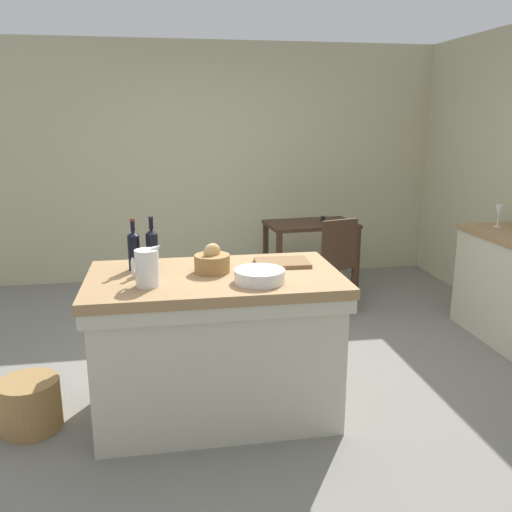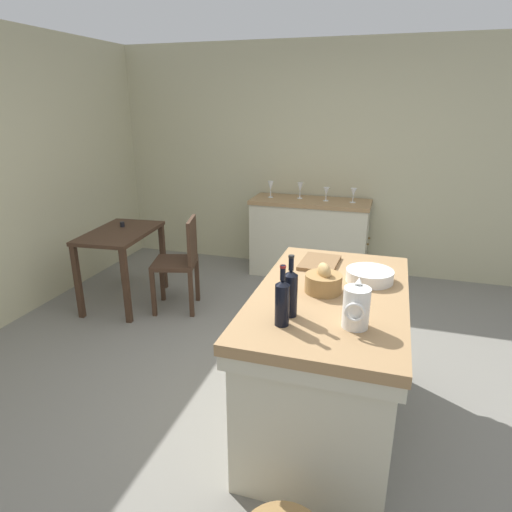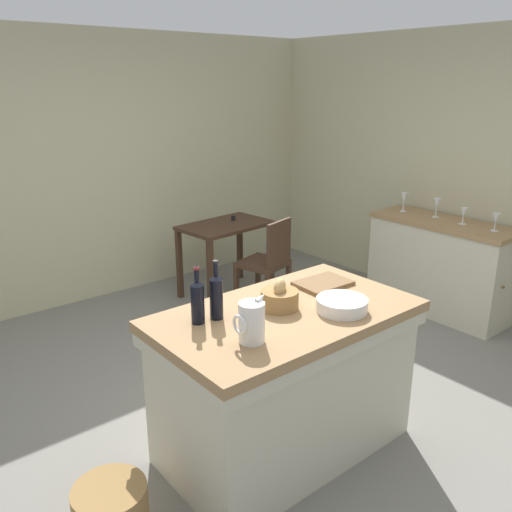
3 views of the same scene
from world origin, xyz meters
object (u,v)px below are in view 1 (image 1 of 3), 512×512
Objects in this scene: island_table at (216,340)px; wine_glass_right at (499,212)px; wash_bowl at (260,276)px; wooden_chair at (331,261)px; wine_bottle_amber at (134,249)px; wine_bottle_dark at (152,248)px; cutting_board at (282,263)px; bread_basket at (212,262)px; wicker_hamper at (30,404)px; writing_desk at (311,234)px; pitcher at (147,267)px.

wine_glass_right is (2.53, 1.06, 0.54)m from island_table.
wash_bowl is at bearing -151.23° from wine_glass_right.
wooden_chair is 4.87× the size of wine_glass_right.
wooden_chair is 2.28m from wine_bottle_amber.
wooden_chair is 2.21m from wine_bottle_dark.
bread_basket is at bearing -168.08° from cutting_board.
wicker_hamper is at bearing 171.60° from wash_bowl.
wine_glass_right reaches higher than wash_bowl.
wine_bottle_dark is at bearing -127.21° from writing_desk.
wine_glass_right reaches higher than wooden_chair.
pitcher is at bearing -150.25° from bread_basket.
wash_bowl reaches higher than wicker_hamper.
island_table is at bearing -20.91° from wine_bottle_amber.
wooden_chair is 2.79× the size of wine_bottle_dark.
island_table is 2.02m from wooden_chair.
pitcher is 0.75× the size of wine_bottle_dark.
wooden_chair is at bearing 47.49° from pitcher.
pitcher is (-1.62, -1.77, 0.51)m from wooden_chair.
writing_desk is at bearing 43.83° from wicker_hamper.
bread_basket is 0.46m from cutting_board.
island_table is 7.92× the size of wine_glass_right.
cutting_board is 0.92m from wine_bottle_amber.
wicker_hamper is at bearing -164.49° from wine_bottle_amber.
wooden_chair is at bearing 42.02° from wine_bottle_dark.
wooden_chair is 2.04m from bread_basket.
wooden_chair is 3.71× the size of pitcher.
pitcher is at bearing -76.50° from wine_bottle_amber.
wine_bottle_dark is at bearing 155.56° from island_table.
wooden_chair is at bearing 39.84° from wine_bottle_amber.
wicker_hamper is at bearing -167.78° from wine_bottle_dark.
writing_desk is 2.83× the size of cutting_board.
wine_bottle_dark is 0.92× the size of wicker_hamper.
bread_basket is at bearing 100.51° from island_table.
writing_desk is 2.68m from wine_bottle_amber.
bread_basket is at bearing -18.30° from wine_bottle_dark.
wash_bowl is at bearing -119.08° from wooden_chair.
wine_bottle_dark is at bearing 12.22° from wicker_hamper.
wooden_chair is at bearing 34.29° from wicker_hamper.
wine_bottle_amber is (-1.67, -2.05, 0.40)m from writing_desk.
wine_bottle_dark reaches higher than bread_basket.
wash_bowl reaches higher than wooden_chair.
bread_basket reaches higher than wash_bowl.
wine_bottle_amber is at bearing 159.09° from island_table.
wine_bottle_dark reaches higher than pitcher.
wash_bowl is 0.40m from cutting_board.
wooden_chair is 2.93× the size of wine_bottle_amber.
island_table is 0.55m from wash_bowl.
wine_bottle_dark is 1.17m from wicker_hamper.
pitcher is 0.79× the size of wine_bottle_amber.
bread_basket is at bearing 29.75° from pitcher.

